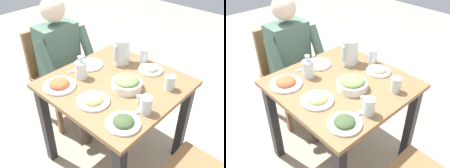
% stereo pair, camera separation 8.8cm
% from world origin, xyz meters
% --- Properties ---
extents(ground_plane, '(8.00, 8.00, 0.00)m').
position_xyz_m(ground_plane, '(0.00, 0.00, 0.00)').
color(ground_plane, tan).
extents(dining_table, '(0.83, 0.83, 0.74)m').
position_xyz_m(dining_table, '(0.00, 0.00, 0.60)').
color(dining_table, olive).
rests_on(dining_table, ground_plane).
extents(chair_near, '(0.40, 0.40, 0.87)m').
position_xyz_m(chair_near, '(-0.03, -0.79, 0.49)').
color(chair_near, olive).
rests_on(chair_near, ground_plane).
extents(diner_near, '(0.48, 0.53, 1.17)m').
position_xyz_m(diner_near, '(-0.03, -0.58, 0.64)').
color(diner_near, '#4C6B5B').
rests_on(diner_near, ground_plane).
extents(water_pitcher, '(0.16, 0.12, 0.19)m').
position_xyz_m(water_pitcher, '(-0.23, -0.15, 0.83)').
color(water_pitcher, silver).
rests_on(water_pitcher, dining_table).
extents(salad_bowl, '(0.20, 0.20, 0.09)m').
position_xyz_m(salad_bowl, '(0.00, 0.10, 0.78)').
color(salad_bowl, white).
rests_on(salad_bowl, dining_table).
extents(plate_beans, '(0.17, 0.17, 0.04)m').
position_xyz_m(plate_beans, '(-0.28, 0.08, 0.75)').
color(plate_beans, white).
rests_on(plate_beans, dining_table).
extents(plate_rice_curry, '(0.22, 0.22, 0.05)m').
position_xyz_m(plate_rice_curry, '(0.28, -0.23, 0.76)').
color(plate_rice_curry, white).
rests_on(plate_rice_curry, dining_table).
extents(plate_dolmas, '(0.19, 0.19, 0.04)m').
position_xyz_m(plate_dolmas, '(0.26, 0.30, 0.75)').
color(plate_dolmas, white).
rests_on(plate_dolmas, dining_table).
extents(plate_yoghurt, '(0.19, 0.19, 0.04)m').
position_xyz_m(plate_yoghurt, '(-0.03, -0.29, 0.75)').
color(plate_yoghurt, white).
rests_on(plate_yoghurt, dining_table).
extents(plate_fries, '(0.20, 0.20, 0.05)m').
position_xyz_m(plate_fries, '(0.24, 0.04, 0.76)').
color(plate_fries, white).
rests_on(plate_fries, dining_table).
extents(water_glass_center, '(0.07, 0.07, 0.11)m').
position_xyz_m(water_glass_center, '(-0.35, -0.03, 0.79)').
color(water_glass_center, silver).
rests_on(water_glass_center, dining_table).
extents(water_glass_far_right, '(0.06, 0.06, 0.10)m').
position_xyz_m(water_glass_far_right, '(-0.18, 0.30, 0.79)').
color(water_glass_far_right, silver).
rests_on(water_glass_far_right, dining_table).
extents(water_glass_by_pitcher, '(0.07, 0.07, 0.11)m').
position_xyz_m(water_glass_by_pitcher, '(0.11, 0.33, 0.79)').
color(water_glass_by_pitcher, silver).
rests_on(water_glass_by_pitcher, dining_table).
extents(oil_carafe, '(0.08, 0.08, 0.16)m').
position_xyz_m(oil_carafe, '(0.11, -0.21, 0.80)').
color(oil_carafe, silver).
rests_on(oil_carafe, dining_table).
extents(salt_shaker, '(0.03, 0.03, 0.05)m').
position_xyz_m(salt_shaker, '(0.07, 0.25, 0.77)').
color(salt_shaker, white).
rests_on(salt_shaker, dining_table).
extents(fork_near, '(0.17, 0.06, 0.01)m').
position_xyz_m(fork_near, '(0.14, 0.29, 0.74)').
color(fork_near, silver).
rests_on(fork_near, dining_table).
extents(knife_near, '(0.18, 0.06, 0.01)m').
position_xyz_m(knife_near, '(0.06, -0.30, 0.74)').
color(knife_near, silver).
rests_on(knife_near, dining_table).
extents(fork_far, '(0.17, 0.04, 0.01)m').
position_xyz_m(fork_far, '(0.28, 0.30, 0.74)').
color(fork_far, silver).
rests_on(fork_far, dining_table).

